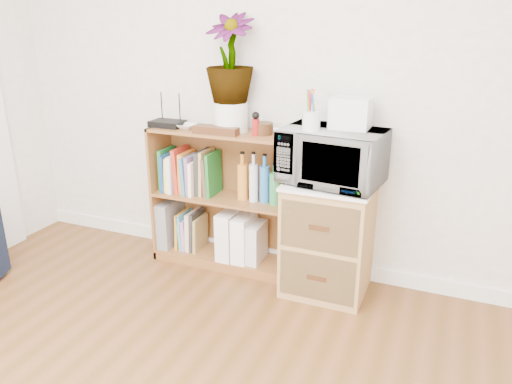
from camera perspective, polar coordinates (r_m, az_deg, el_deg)
The scene contains 21 objects.
skirting_board at distance 3.55m, azimuth 2.59°, elevation -7.35°, with size 4.00×0.02×0.10m, color white.
bookshelf at distance 3.39m, azimuth -3.69°, elevation -0.88°, with size 1.00×0.30×0.95m, color brown.
wicker_unit at distance 3.13m, azimuth 8.22°, elevation -5.30°, with size 0.50×0.45×0.70m, color #9E7542.
microwave at distance 2.94m, azimuth 8.66°, elevation 4.04°, with size 0.58×0.39×0.32m, color white.
pen_cup at distance 2.85m, azimuth 6.33°, elevation 8.11°, with size 0.10×0.10×0.11m, color silver.
small_appliance at distance 2.94m, azimuth 10.78°, elevation 8.87°, with size 0.22×0.18×0.18m, color silver.
router at distance 3.43m, azimuth -10.08°, elevation 7.71°, with size 0.22×0.15×0.04m, color black.
white_bowl at distance 3.34m, azimuth -7.94°, elevation 7.45°, with size 0.13×0.13×0.03m, color silver.
plant_pot at distance 3.23m, azimuth -2.90°, elevation 8.59°, with size 0.22×0.22×0.19m, color white.
potted_plant at distance 3.18m, azimuth -3.01°, elevation 15.01°, with size 0.30×0.30×0.54m, color #306629.
trinket_box at distance 3.16m, azimuth -4.64°, elevation 7.04°, with size 0.30×0.08×0.05m, color #391C0F.
kokeshi_doll at distance 3.11m, azimuth -0.04°, elevation 7.40°, with size 0.05×0.05×0.10m, color maroon.
wooden_bowl at distance 3.14m, azimuth 0.81°, elevation 7.26°, with size 0.13×0.13×0.07m, color #38230F.
paint_jars at distance 3.00m, azimuth 2.91°, elevation 6.52°, with size 0.12×0.04×0.06m, color #D7778C.
file_box at distance 3.68m, azimuth -9.79°, elevation -3.45°, with size 0.10×0.26×0.33m, color gray.
magazine_holder_left at distance 3.45m, azimuth -3.01°, elevation -4.74°, with size 0.11×0.27×0.33m, color white.
magazine_holder_mid at distance 3.41m, azimuth -1.32°, elevation -5.17°, with size 0.10×0.25×0.32m, color white.
magazine_holder_right at distance 3.39m, azimuth 0.05°, elevation -5.77°, with size 0.09×0.22×0.27m, color silver.
cookbooks at distance 3.45m, azimuth -7.64°, elevation 2.24°, with size 0.40×0.20×0.31m.
liquor_bottles at distance 3.22m, azimuth 1.00°, elevation 1.34°, with size 0.38×0.07×0.32m.
lower_books at distance 3.61m, azimuth -7.39°, elevation -4.39°, with size 0.18×0.19×0.29m.
Camera 1 is at (1.07, -0.74, 1.65)m, focal length 35.00 mm.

